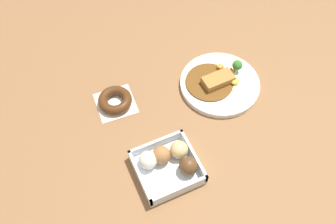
{
  "coord_description": "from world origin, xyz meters",
  "views": [
    {
      "loc": [
        0.35,
        0.55,
        0.94
      ],
      "look_at": [
        0.1,
        0.01,
        0.03
      ],
      "focal_mm": 38.59,
      "sensor_mm": 36.0,
      "label": 1
    }
  ],
  "objects": [
    {
      "name": "donut_box",
      "position": [
        0.17,
        0.16,
        0.03
      ],
      "size": [
        0.17,
        0.16,
        0.06
      ],
      "color": "silver",
      "rests_on": "ground_plane"
    },
    {
      "name": "chocolate_ring_donut",
      "position": [
        0.23,
        -0.11,
        0.02
      ],
      "size": [
        0.12,
        0.12,
        0.03
      ],
      "color": "white",
      "rests_on": "ground_plane"
    },
    {
      "name": "curry_plate",
      "position": [
        -0.1,
        -0.04,
        0.01
      ],
      "size": [
        0.26,
        0.26,
        0.06
      ],
      "color": "white",
      "rests_on": "ground_plane"
    },
    {
      "name": "ground_plane",
      "position": [
        0.0,
        0.0,
        0.0
      ],
      "size": [
        1.6,
        1.6,
        0.0
      ],
      "primitive_type": "plane",
      "color": "brown"
    }
  ]
}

